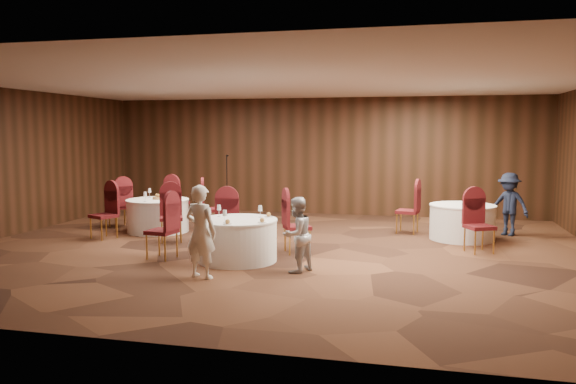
% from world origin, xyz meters
% --- Properties ---
extents(ground, '(12.00, 12.00, 0.00)m').
position_xyz_m(ground, '(0.00, 0.00, 0.00)').
color(ground, black).
rests_on(ground, ground).
extents(room_shell, '(12.00, 12.00, 12.00)m').
position_xyz_m(room_shell, '(0.00, 0.00, 1.96)').
color(room_shell, silver).
rests_on(room_shell, ground).
extents(table_main, '(1.41, 1.41, 0.74)m').
position_xyz_m(table_main, '(-0.41, -1.08, 0.38)').
color(table_main, white).
rests_on(table_main, ground).
extents(table_left, '(1.40, 1.40, 0.74)m').
position_xyz_m(table_left, '(-3.10, 1.31, 0.38)').
color(table_left, white).
rests_on(table_left, ground).
extents(table_right, '(1.36, 1.36, 0.74)m').
position_xyz_m(table_right, '(3.57, 1.91, 0.38)').
color(table_right, white).
rests_on(table_right, ground).
extents(chairs_main, '(2.89, 1.82, 1.00)m').
position_xyz_m(chairs_main, '(-0.76, -0.47, 0.50)').
color(chairs_main, '#460E12').
rests_on(chairs_main, ground).
extents(chairs_left, '(3.02, 3.04, 1.00)m').
position_xyz_m(chairs_left, '(-3.12, 1.32, 0.50)').
color(chairs_left, '#460E12').
rests_on(chairs_left, ground).
extents(chairs_right, '(2.02, 2.46, 1.00)m').
position_xyz_m(chairs_right, '(3.11, 1.51, 0.50)').
color(chairs_right, '#460E12').
rests_on(chairs_right, ground).
extents(tabletop_main, '(1.08, 1.09, 0.22)m').
position_xyz_m(tabletop_main, '(-0.31, -1.19, 0.84)').
color(tabletop_main, silver).
rests_on(tabletop_main, table_main).
extents(tabletop_left, '(0.86, 0.81, 0.22)m').
position_xyz_m(tabletop_left, '(-3.10, 1.31, 0.82)').
color(tabletop_left, silver).
rests_on(tabletop_left, table_left).
extents(tabletop_right, '(0.08, 0.08, 0.22)m').
position_xyz_m(tabletop_right, '(3.77, 1.68, 0.90)').
color(tabletop_right, silver).
rests_on(tabletop_right, table_right).
extents(mic_stand, '(0.24, 0.24, 1.67)m').
position_xyz_m(mic_stand, '(-2.27, 3.64, 0.49)').
color(mic_stand, black).
rests_on(mic_stand, ground).
extents(woman_a, '(0.60, 0.46, 1.45)m').
position_xyz_m(woman_a, '(-0.58, -2.33, 0.73)').
color(woman_a, white).
rests_on(woman_a, ground).
extents(woman_b, '(0.69, 0.74, 1.22)m').
position_xyz_m(woman_b, '(0.77, -1.61, 0.61)').
color(woman_b, silver).
rests_on(woman_b, ground).
extents(man_c, '(1.02, 0.92, 1.38)m').
position_xyz_m(man_c, '(4.58, 2.62, 0.69)').
color(man_c, black).
rests_on(man_c, ground).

